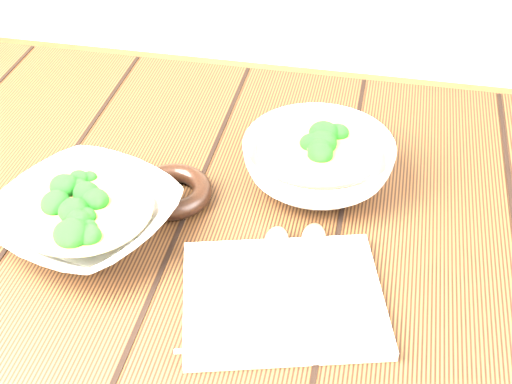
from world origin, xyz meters
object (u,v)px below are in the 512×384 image
object	(u,v)px
soup_bowl_front	(86,216)
napkin	(283,298)
trivet	(172,191)
soup_bowl_back	(318,161)
table	(204,282)

from	to	relation	value
soup_bowl_front	napkin	size ratio (longest dim) A/B	1.22
napkin	soup_bowl_front	bearing A→B (deg)	150.82
soup_bowl_front	trivet	bearing A→B (deg)	45.64
soup_bowl_back	trivet	xyz separation A→B (m)	(-0.18, -0.08, -0.02)
soup_bowl_front	napkin	bearing A→B (deg)	-13.79
soup_bowl_front	soup_bowl_back	distance (m)	0.31
soup_bowl_back	napkin	distance (m)	0.23
soup_bowl_front	soup_bowl_back	size ratio (longest dim) A/B	1.21
table	trivet	world-z (taller)	trivet
soup_bowl_back	napkin	bearing A→B (deg)	-92.03
table	soup_bowl_back	xyz separation A→B (m)	(0.14, 0.11, 0.15)
soup_bowl_front	trivet	distance (m)	0.12
table	trivet	size ratio (longest dim) A/B	11.25
soup_bowl_front	soup_bowl_back	bearing A→B (deg)	31.24
table	soup_bowl_front	distance (m)	0.21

